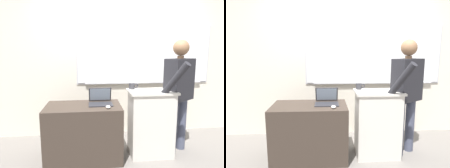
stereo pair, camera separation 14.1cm
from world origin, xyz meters
TOP-DOWN VIEW (x-y plane):
  - ground_plane at (0.00, 0.00)m, footprint 30.00×30.00m
  - back_wall at (0.02, 1.20)m, footprint 6.40×0.17m
  - lectern_podium at (0.29, 0.33)m, footprint 0.64×0.43m
  - side_desk at (-0.64, 0.32)m, footprint 1.00×0.60m
  - person_presenter at (0.71, 0.36)m, footprint 0.60×0.71m
  - laptop at (-0.41, 0.39)m, footprint 0.32×0.30m
  - wireless_keyboard at (0.28, 0.27)m, footprint 0.43×0.14m
  - computer_mouse_by_laptop at (-0.33, 0.15)m, footprint 0.06×0.10m
  - computer_mouse_by_keyboard at (0.56, 0.28)m, footprint 0.06×0.10m
  - coffee_mug at (0.05, 0.47)m, footprint 0.13×0.08m

SIDE VIEW (x-z plane):
  - ground_plane at x=0.00m, z-range 0.00..0.00m
  - side_desk at x=-0.64m, z-range 0.00..0.75m
  - lectern_podium at x=0.29m, z-range 0.00..0.94m
  - computer_mouse_by_laptop at x=-0.33m, z-range 0.75..0.79m
  - laptop at x=-0.41m, z-range 0.71..0.92m
  - wireless_keyboard at x=0.28m, z-range 0.93..0.95m
  - person_presenter at x=0.71m, z-range 0.13..1.76m
  - computer_mouse_by_keyboard at x=0.56m, z-range 0.93..0.97m
  - coffee_mug at x=0.05m, z-range 0.93..1.02m
  - back_wall at x=0.02m, z-range 0.00..2.88m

